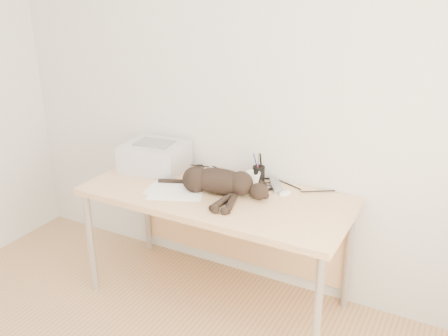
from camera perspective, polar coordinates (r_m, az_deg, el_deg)
The scene contains 11 objects.
wall_back at distance 3.09m, azimuth 2.27°, elevation 9.09°, with size 3.50×3.50×0.00m, color silver.
desk at distance 3.09m, azimuth -0.14°, elevation -4.57°, with size 1.60×0.70×0.74m.
printer at distance 3.32m, azimuth -7.86°, elevation 1.35°, with size 0.43×0.38×0.19m.
papers at distance 3.00m, azimuth -5.65°, elevation -2.65°, with size 0.40×0.33×0.01m.
cat at distance 2.93m, azimuth -0.91°, elevation -1.66°, with size 0.73×0.34×0.16m.
mug at distance 3.05m, azimuth 3.28°, elevation -1.28°, with size 0.10×0.10×0.09m, color white.
pen_cup at distance 3.10m, azimuth 3.98°, elevation -0.69°, with size 0.08×0.08×0.20m.
remote_grey at distance 3.05m, azimuth 5.98°, elevation -2.01°, with size 0.05×0.20×0.02m, color gray.
remote_black at distance 2.99m, azimuth 4.33°, elevation -2.52°, with size 0.04×0.16×0.02m, color black.
mouse at distance 2.97m, azimuth 6.95°, elevation -2.70°, with size 0.06×0.10×0.03m, color white.
cable_tangle at distance 3.21m, azimuth 1.74°, elevation -0.78°, with size 1.36×0.08×0.01m, color black, non-canonical shape.
Camera 1 is at (1.30, -0.97, 1.97)m, focal length 40.00 mm.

